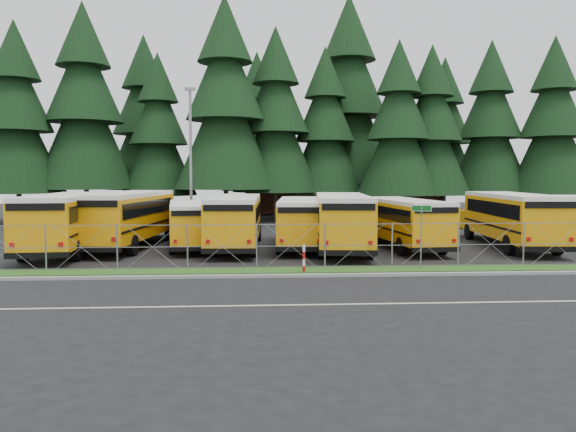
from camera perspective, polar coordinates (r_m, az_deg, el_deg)
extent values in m
plane|color=black|center=(26.02, 5.68, -4.92)|extent=(120.00, 120.00, 0.00)
cube|color=gray|center=(22.99, 6.92, -5.96)|extent=(50.00, 0.25, 0.12)
cube|color=#1D4413|center=(24.36, 6.32, -5.47)|extent=(50.00, 1.40, 0.06)
cube|color=beige|center=(18.30, 9.73, -8.77)|extent=(50.00, 0.12, 0.01)
cube|color=brown|center=(66.15, 5.28, 3.14)|extent=(22.00, 10.00, 6.00)
cylinder|color=gray|center=(24.86, 13.37, -2.17)|extent=(0.06, 0.06, 2.80)
cube|color=#0C591A|center=(24.76, 13.42, 0.78)|extent=(0.77, 0.26, 0.22)
cube|color=white|center=(24.76, 13.42, 0.78)|extent=(0.81, 0.27, 0.26)
cube|color=#0C591A|center=(24.77, 13.41, 0.22)|extent=(0.19, 0.53, 0.18)
cylinder|color=#B20C0C|center=(23.53, 1.63, -4.37)|extent=(0.11, 0.11, 1.20)
cylinder|color=gray|center=(39.71, -9.85, 5.37)|extent=(0.20, 0.20, 10.00)
cube|color=gray|center=(40.15, -9.94, 12.60)|extent=(0.70, 0.35, 0.18)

